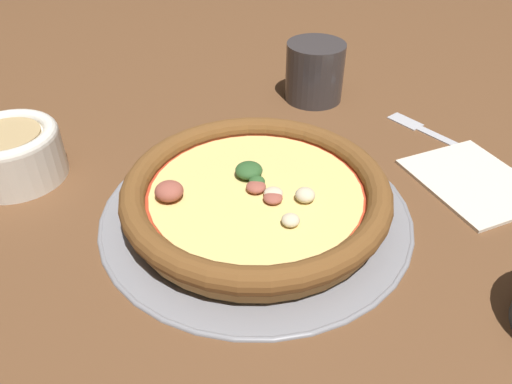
% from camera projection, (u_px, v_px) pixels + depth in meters
% --- Properties ---
extents(ground_plane, '(3.00, 3.00, 0.00)m').
position_uv_depth(ground_plane, '(256.00, 213.00, 0.52)').
color(ground_plane, brown).
extents(pizza_tray, '(0.32, 0.32, 0.01)m').
position_uv_depth(pizza_tray, '(256.00, 210.00, 0.52)').
color(pizza_tray, gray).
rests_on(pizza_tray, ground_plane).
extents(pizza, '(0.27, 0.27, 0.04)m').
position_uv_depth(pizza, '(256.00, 194.00, 0.51)').
color(pizza, tan).
rests_on(pizza, pizza_tray).
extents(bowl_near, '(0.11, 0.11, 0.06)m').
position_uv_depth(bowl_near, '(12.00, 152.00, 0.56)').
color(bowl_near, silver).
rests_on(bowl_near, ground_plane).
extents(drinking_cup, '(0.08, 0.08, 0.08)m').
position_uv_depth(drinking_cup, '(315.00, 72.00, 0.71)').
color(drinking_cup, '#383333').
rests_on(drinking_cup, ground_plane).
extents(napkin, '(0.18, 0.17, 0.01)m').
position_uv_depth(napkin, '(474.00, 180.00, 0.56)').
color(napkin, beige).
rests_on(napkin, ground_plane).
extents(fork, '(0.15, 0.15, 0.00)m').
position_uv_depth(fork, '(447.00, 140.00, 0.63)').
color(fork, '#B7B7BC').
rests_on(fork, ground_plane).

